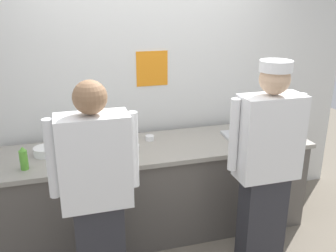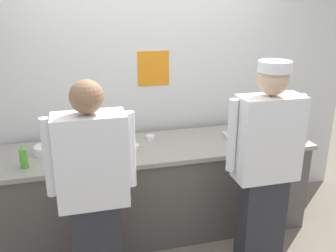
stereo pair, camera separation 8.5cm
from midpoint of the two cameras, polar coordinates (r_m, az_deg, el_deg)
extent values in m
cube|color=silver|center=(3.74, -2.90, 8.15)|extent=(4.48, 0.10, 2.93)
cube|color=orange|center=(3.69, -1.57, 8.75)|extent=(0.31, 0.01, 0.34)
cube|color=#56514C|center=(3.63, -0.95, -9.77)|extent=(2.80, 0.69, 0.84)
cube|color=gray|center=(3.44, -0.99, -3.31)|extent=(2.85, 0.75, 0.04)
cube|color=#2D2D33|center=(2.93, -9.76, -18.32)|extent=(0.34, 0.20, 0.82)
cube|color=white|center=(2.55, -10.68, -5.17)|extent=(0.48, 0.24, 0.65)
cylinder|color=white|center=(2.58, -16.87, -4.66)|extent=(0.07, 0.07, 0.55)
cylinder|color=white|center=(2.61, -4.79, -3.61)|extent=(0.07, 0.07, 0.55)
sphere|color=#8C6647|center=(2.41, -11.33, 4.40)|extent=(0.22, 0.22, 0.22)
cube|color=#2D2D33|center=(3.27, 14.60, -14.16)|extent=(0.35, 0.20, 0.83)
cube|color=white|center=(2.93, 15.81, -1.83)|extent=(0.49, 0.24, 0.66)
cylinder|color=white|center=(2.83, 10.58, -1.47)|extent=(0.07, 0.07, 0.56)
cylinder|color=white|center=(3.10, 19.97, -0.49)|extent=(0.07, 0.07, 0.56)
sphere|color=tan|center=(2.81, 16.65, 6.76)|extent=(0.23, 0.23, 0.23)
cylinder|color=white|center=(2.79, 16.83, 8.68)|extent=(0.24, 0.24, 0.08)
cylinder|color=white|center=(3.41, -17.44, -3.97)|extent=(0.19, 0.19, 0.01)
cylinder|color=white|center=(3.40, -17.46, -3.78)|extent=(0.19, 0.19, 0.01)
cylinder|color=white|center=(3.40, -17.48, -3.60)|extent=(0.19, 0.19, 0.01)
cylinder|color=white|center=(3.39, -17.50, -3.41)|extent=(0.19, 0.19, 0.01)
cylinder|color=white|center=(3.39, -17.52, -3.22)|extent=(0.19, 0.19, 0.01)
cylinder|color=white|center=(3.39, -17.55, -3.03)|extent=(0.19, 0.19, 0.01)
cylinder|color=#B7BABF|center=(3.22, -10.71, -3.90)|extent=(0.30, 0.30, 0.10)
cube|color=#B7BABF|center=(3.70, 13.10, -1.61)|extent=(0.49, 0.37, 0.02)
cylinder|color=#56A333|center=(3.17, -20.43, -4.66)|extent=(0.06, 0.06, 0.16)
cone|color=#56A333|center=(3.13, -20.63, -3.05)|extent=(0.05, 0.05, 0.04)
cylinder|color=white|center=(3.55, -2.05, -1.80)|extent=(0.08, 0.08, 0.05)
cylinder|color=gold|center=(3.54, -2.06, -1.53)|extent=(0.07, 0.07, 0.01)
cylinder|color=white|center=(3.35, -4.59, -3.19)|extent=(0.10, 0.10, 0.04)
cylinder|color=orange|center=(3.35, -4.60, -2.96)|extent=(0.09, 0.09, 0.01)
cylinder|color=white|center=(3.53, -7.40, -1.64)|extent=(0.09, 0.09, 0.10)
camera|label=1|loc=(0.04, -89.27, 0.25)|focal=39.99mm
camera|label=2|loc=(0.04, 90.73, -0.25)|focal=39.99mm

